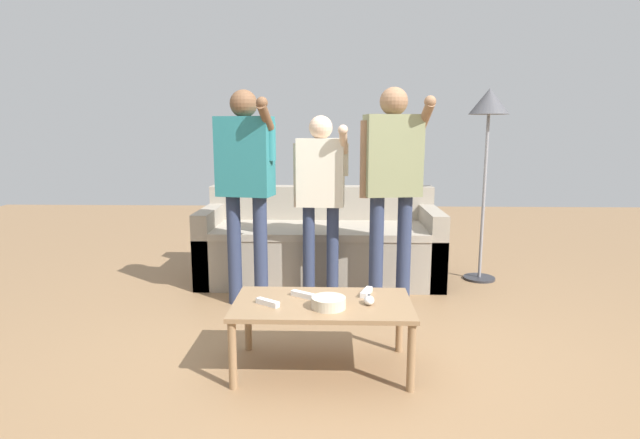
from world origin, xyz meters
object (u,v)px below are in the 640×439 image
at_px(game_remote_nunchuk, 369,300).
at_px(floor_lamp, 489,116).
at_px(snack_bowl, 329,303).
at_px(player_center, 321,186).
at_px(game_remote_wand_spare, 268,302).
at_px(coffee_table, 323,310).
at_px(player_right, 392,172).
at_px(couch, 321,246).
at_px(game_remote_wand_far, 366,292).
at_px(game_remote_wand_near, 303,295).
at_px(player_left, 245,173).

height_order(game_remote_nunchuk, floor_lamp, floor_lamp).
distance_m(snack_bowl, floor_lamp, 2.53).
relative_size(player_center, game_remote_wand_spare, 10.26).
bearing_deg(player_center, coffee_table, -87.90).
distance_m(coffee_table, player_right, 1.34).
distance_m(couch, floor_lamp, 1.86).
xyz_separation_m(floor_lamp, game_remote_wand_spare, (-1.69, -1.83, -1.05)).
distance_m(game_remote_nunchuk, player_center, 1.35).
distance_m(game_remote_wand_far, game_remote_wand_spare, 0.58).
distance_m(game_remote_nunchuk, player_right, 1.25).
xyz_separation_m(couch, game_remote_wand_far, (0.31, -1.65, 0.11)).
xyz_separation_m(floor_lamp, game_remote_wand_far, (-1.13, -1.64, -1.05)).
xyz_separation_m(game_remote_nunchuk, player_right, (0.23, 1.07, 0.62)).
height_order(coffee_table, player_center, player_center).
xyz_separation_m(snack_bowl, game_remote_wand_spare, (-0.33, 0.03, -0.01)).
bearing_deg(snack_bowl, floor_lamp, 54.11).
relative_size(game_remote_wand_near, game_remote_wand_far, 1.02).
xyz_separation_m(floor_lamp, player_right, (-0.90, -0.74, -0.43)).
xyz_separation_m(couch, player_right, (0.55, -0.74, 0.74)).
xyz_separation_m(coffee_table, snack_bowl, (0.04, -0.09, 0.08)).
xyz_separation_m(player_center, game_remote_wand_far, (0.30, -1.05, -0.50)).
distance_m(player_left, game_remote_wand_far, 1.40).
bearing_deg(game_remote_wand_near, couch, 88.33).
height_order(snack_bowl, floor_lamp, floor_lamp).
xyz_separation_m(player_center, player_right, (0.53, -0.15, 0.12)).
distance_m(game_remote_wand_near, game_remote_wand_spare, 0.23).
distance_m(snack_bowl, game_remote_nunchuk, 0.23).
height_order(game_remote_nunchuk, player_right, player_right).
distance_m(couch, player_center, 0.85).
distance_m(game_remote_nunchuk, game_remote_wand_far, 0.16).
bearing_deg(player_right, snack_bowl, -111.87).
relative_size(player_left, game_remote_wand_far, 10.92).
relative_size(coffee_table, player_right, 0.60).
bearing_deg(player_left, player_center, 12.78).
height_order(couch, player_right, player_right).
bearing_deg(game_remote_nunchuk, game_remote_wand_far, 91.85).
relative_size(game_remote_nunchuk, player_right, 0.05).
bearing_deg(floor_lamp, coffee_table, -127.96).
bearing_deg(game_remote_wand_far, game_remote_nunchuk, -88.15).
relative_size(game_remote_nunchuk, player_center, 0.06).
distance_m(snack_bowl, game_remote_wand_far, 0.31).
bearing_deg(floor_lamp, game_remote_nunchuk, -122.04).
bearing_deg(player_left, snack_bowl, -60.96).
height_order(player_left, player_right, player_right).
bearing_deg(game_remote_wand_far, couch, 100.80).
relative_size(game_remote_nunchuk, game_remote_wand_spare, 0.62).
bearing_deg(snack_bowl, couch, 92.96).
bearing_deg(game_remote_wand_far, player_left, 132.80).
bearing_deg(player_center, snack_bowl, -86.48).
height_order(couch, floor_lamp, floor_lamp).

